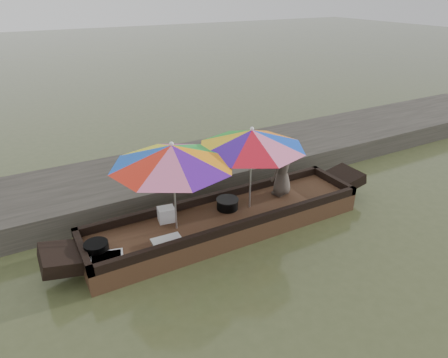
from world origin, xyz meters
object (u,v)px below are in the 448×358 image
cooking_pot (97,248)px  tray_crayfish (107,259)px  umbrella_stern (251,169)px  boat_hull (227,222)px  tray_scallop (167,242)px  vendor (282,168)px  charcoal_grill (227,204)px  supply_bag (166,214)px  umbrella_bow (174,187)px

cooking_pot → tray_crayfish: bearing=-72.6°
cooking_pot → umbrella_stern: umbrella_stern is taller
boat_hull → tray_scallop: tray_scallop is taller
vendor → umbrella_stern: umbrella_stern is taller
charcoal_grill → umbrella_stern: 0.80m
boat_hull → cooking_pot: cooking_pot is taller
charcoal_grill → tray_scallop: bearing=-160.1°
supply_bag → tray_scallop: bearing=-110.8°
vendor → tray_scallop: bearing=-11.9°
cooking_pot → supply_bag: size_ratio=1.31×
boat_hull → umbrella_bow: umbrella_bow is taller
boat_hull → umbrella_stern: 1.07m
cooking_pot → charcoal_grill: 2.42m
cooking_pot → umbrella_bow: umbrella_bow is taller
boat_hull → charcoal_grill: (0.10, 0.15, 0.27)m
boat_hull → vendor: vendor is taller
supply_bag → umbrella_stern: umbrella_stern is taller
umbrella_bow → umbrella_stern: bearing=0.0°
umbrella_stern → charcoal_grill: bearing=158.2°
tray_scallop → boat_hull: bearing=15.1°
umbrella_bow → cooking_pot: bearing=-176.9°
vendor → umbrella_stern: 0.86m
charcoal_grill → supply_bag: (-1.13, 0.14, 0.04)m
charcoal_grill → supply_bag: supply_bag is taller
supply_bag → vendor: vendor is taller
boat_hull → umbrella_bow: (-0.97, 0.00, 0.95)m
boat_hull → umbrella_bow: size_ratio=2.57×
tray_scallop → umbrella_stern: 1.94m
charcoal_grill → umbrella_bow: size_ratio=0.19×
supply_bag → vendor: (2.34, -0.15, 0.42)m
tray_scallop → umbrella_bow: (0.30, 0.34, 0.74)m
supply_bag → umbrella_bow: (0.06, -0.30, 0.65)m
umbrella_stern → cooking_pot: bearing=-178.5°
cooking_pot → umbrella_bow: (1.34, 0.07, 0.68)m
tray_crayfish → charcoal_grill: size_ratio=1.23×
tray_scallop → umbrella_bow: umbrella_bow is taller
vendor → charcoal_grill: bearing=-23.1°
boat_hull → vendor: 1.50m
tray_scallop → supply_bag: bearing=69.2°
boat_hull → tray_crayfish: (-2.23, -0.34, 0.22)m
vendor → umbrella_bow: umbrella_bow is taller
cooking_pot → tray_crayfish: size_ratio=0.77×
charcoal_grill → vendor: bearing=-0.3°
tray_crayfish → umbrella_stern: size_ratio=0.25×
tray_scallop → supply_bag: size_ratio=1.69×
supply_bag → cooking_pot: bearing=-163.9°
boat_hull → vendor: (1.30, 0.15, 0.72)m
cooking_pot → charcoal_grill: cooking_pot is taller
boat_hull → vendor: size_ratio=4.67×
cooking_pot → supply_bag: 1.33m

